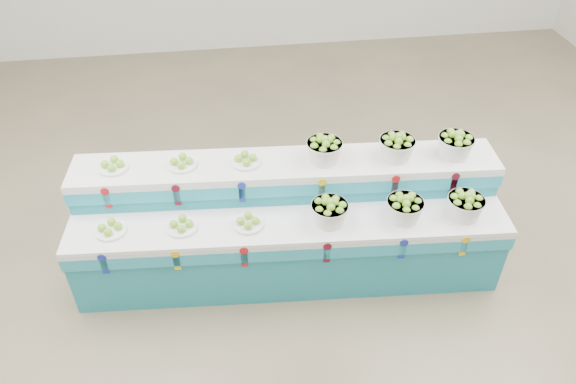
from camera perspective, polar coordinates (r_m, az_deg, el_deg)
The scene contains 14 objects.
ground at distance 5.16m, azimuth 3.95°, elevation -8.01°, with size 10.00×10.00×0.00m, color #6A5E49.
display_stand at distance 4.83m, azimuth -0.00°, elevation -3.32°, with size 3.70×0.96×1.02m, color teal, non-canonical shape.
plate_lower_left at distance 4.64m, azimuth -18.10°, elevation -3.55°, with size 0.26×0.26×0.09m, color white.
plate_lower_mid at distance 4.53m, azimuth -11.07°, elevation -3.32°, with size 0.26×0.26×0.09m, color white.
plate_lower_right at distance 4.48m, azimuth -4.21°, elevation -3.05°, with size 0.26×0.26×0.09m, color white.
basket_lower_left at distance 4.48m, azimuth 4.35°, elevation -2.04°, with size 0.31×0.31×0.22m, color silver, non-canonical shape.
basket_lower_mid at distance 4.60m, azimuth 12.08°, elevation -1.65°, with size 0.31×0.31×0.22m, color silver, non-canonical shape.
basket_lower_right at distance 4.76m, azimuth 18.03°, elevation -1.33°, with size 0.31×0.31×0.22m, color silver, non-canonical shape.
plate_upper_left at distance 4.81m, azimuth -17.84°, elevation 2.78°, with size 0.26×0.26×0.09m, color white.
plate_upper_mid at distance 4.70m, azimuth -11.06°, elevation 3.15°, with size 0.26×0.26×0.09m, color white.
plate_upper_right at distance 4.65m, azimuth -4.45°, elevation 3.47°, with size 0.26×0.26×0.09m, color white.
basket_upper_left at distance 4.65m, azimuth 3.81°, elevation 4.45°, with size 0.31×0.31×0.22m, color silver, non-canonical shape.
basket_upper_mid at distance 4.77m, azimuth 11.28°, elevation 4.67°, with size 0.31×0.31×0.22m, color silver, non-canonical shape.
basket_upper_right at distance 4.92m, azimuth 17.07°, elevation 4.78°, with size 0.31×0.31×0.22m, color silver, non-canonical shape.
Camera 1 is at (-0.84, -3.42, 3.76)m, focal length 34.05 mm.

